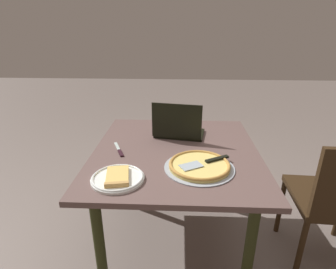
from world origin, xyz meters
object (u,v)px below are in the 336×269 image
object	(u,v)px
dining_table	(176,163)
pizza_plate	(118,178)
laptop	(179,129)
table_knife	(119,151)
pizza_tray	(199,165)

from	to	relation	value
dining_table	pizza_plate	world-z (taller)	pizza_plate
laptop	table_knife	distance (m)	0.44
dining_table	table_knife	xyz separation A→B (m)	(0.03, -0.35, 0.10)
dining_table	laptop	distance (m)	0.26
pizza_plate	dining_table	bearing A→B (deg)	142.08
laptop	table_knife	size ratio (longest dim) A/B	1.76
laptop	pizza_tray	world-z (taller)	laptop
dining_table	pizza_tray	xyz separation A→B (m)	(0.22, 0.13, 0.11)
pizza_tray	pizza_plate	bearing A→B (deg)	-71.05
dining_table	table_knife	size ratio (longest dim) A/B	5.38
dining_table	pizza_plate	xyz separation A→B (m)	(0.36, -0.28, 0.11)
pizza_plate	table_knife	world-z (taller)	pizza_plate
pizza_plate	table_knife	xyz separation A→B (m)	(-0.33, -0.06, -0.01)
laptop	pizza_plate	size ratio (longest dim) A/B	1.35
laptop	pizza_tray	xyz separation A→B (m)	(0.43, 0.12, -0.04)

